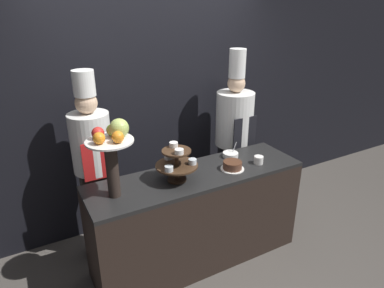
{
  "coord_description": "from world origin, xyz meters",
  "views": [
    {
      "loc": [
        -1.35,
        -2.06,
        2.35
      ],
      "look_at": [
        0.0,
        0.39,
        1.18
      ],
      "focal_mm": 32.0,
      "sensor_mm": 36.0,
      "label": 1
    }
  ],
  "objects_px": {
    "cake_round": "(232,166)",
    "chef_center_left": "(234,132)",
    "chef_left": "(93,160)",
    "serving_bowl_far": "(231,155)",
    "tiered_stand": "(177,162)",
    "fruit_pedestal": "(112,146)",
    "cup_white": "(259,160)"
  },
  "relations": [
    {
      "from": "serving_bowl_far",
      "to": "chef_center_left",
      "type": "bearing_deg",
      "value": 51.18
    },
    {
      "from": "tiered_stand",
      "to": "cake_round",
      "type": "bearing_deg",
      "value": -6.23
    },
    {
      "from": "cup_white",
      "to": "tiered_stand",
      "type": "bearing_deg",
      "value": 174.57
    },
    {
      "from": "chef_left",
      "to": "chef_center_left",
      "type": "distance_m",
      "value": 1.57
    },
    {
      "from": "fruit_pedestal",
      "to": "chef_left",
      "type": "distance_m",
      "value": 0.65
    },
    {
      "from": "fruit_pedestal",
      "to": "cake_round",
      "type": "xyz_separation_m",
      "value": [
        1.06,
        -0.08,
        -0.38
      ]
    },
    {
      "from": "tiered_stand",
      "to": "cup_white",
      "type": "height_order",
      "value": "tiered_stand"
    },
    {
      "from": "tiered_stand",
      "to": "chef_left",
      "type": "bearing_deg",
      "value": 134.14
    },
    {
      "from": "cake_round",
      "to": "cup_white",
      "type": "distance_m",
      "value": 0.29
    },
    {
      "from": "fruit_pedestal",
      "to": "serving_bowl_far",
      "type": "distance_m",
      "value": 1.27
    },
    {
      "from": "cake_round",
      "to": "serving_bowl_far",
      "type": "relative_size",
      "value": 1.42
    },
    {
      "from": "serving_bowl_far",
      "to": "chef_left",
      "type": "relative_size",
      "value": 0.08
    },
    {
      "from": "tiered_stand",
      "to": "chef_left",
      "type": "distance_m",
      "value": 0.81
    },
    {
      "from": "fruit_pedestal",
      "to": "chef_center_left",
      "type": "distance_m",
      "value": 1.66
    },
    {
      "from": "serving_bowl_far",
      "to": "chef_left",
      "type": "distance_m",
      "value": 1.3
    },
    {
      "from": "tiered_stand",
      "to": "fruit_pedestal",
      "type": "distance_m",
      "value": 0.58
    },
    {
      "from": "chef_center_left",
      "to": "serving_bowl_far",
      "type": "bearing_deg",
      "value": -128.82
    },
    {
      "from": "chef_left",
      "to": "fruit_pedestal",
      "type": "bearing_deg",
      "value": -85.83
    },
    {
      "from": "cake_round",
      "to": "chef_center_left",
      "type": "bearing_deg",
      "value": 53.73
    },
    {
      "from": "cake_round",
      "to": "fruit_pedestal",
      "type": "bearing_deg",
      "value": 175.71
    },
    {
      "from": "chef_center_left",
      "to": "cup_white",
      "type": "bearing_deg",
      "value": -105.46
    },
    {
      "from": "cup_white",
      "to": "chef_center_left",
      "type": "xyz_separation_m",
      "value": [
        0.18,
        0.66,
        0.03
      ]
    },
    {
      "from": "fruit_pedestal",
      "to": "serving_bowl_far",
      "type": "bearing_deg",
      "value": 7.19
    },
    {
      "from": "tiered_stand",
      "to": "cake_round",
      "type": "relative_size",
      "value": 1.67
    },
    {
      "from": "cup_white",
      "to": "serving_bowl_far",
      "type": "distance_m",
      "value": 0.29
    },
    {
      "from": "chef_center_left",
      "to": "cake_round",
      "type": "bearing_deg",
      "value": -126.27
    },
    {
      "from": "cake_round",
      "to": "serving_bowl_far",
      "type": "distance_m",
      "value": 0.27
    },
    {
      "from": "fruit_pedestal",
      "to": "cup_white",
      "type": "distance_m",
      "value": 1.4
    },
    {
      "from": "cake_round",
      "to": "cup_white",
      "type": "height_order",
      "value": "cake_round"
    },
    {
      "from": "tiered_stand",
      "to": "serving_bowl_far",
      "type": "relative_size",
      "value": 2.37
    },
    {
      "from": "serving_bowl_far",
      "to": "fruit_pedestal",
      "type": "bearing_deg",
      "value": -172.81
    },
    {
      "from": "cake_round",
      "to": "chef_center_left",
      "type": "height_order",
      "value": "chef_center_left"
    }
  ]
}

